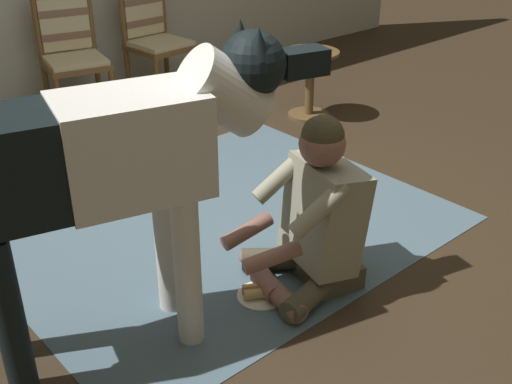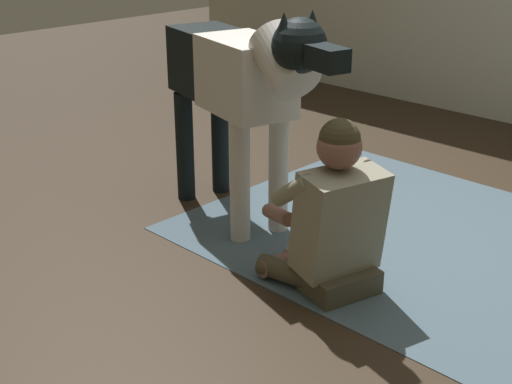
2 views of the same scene
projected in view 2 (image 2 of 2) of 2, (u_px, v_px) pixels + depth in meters
name	position (u px, v px, depth m)	size (l,w,h in m)	color
ground_plane	(405.00, 250.00, 3.87)	(15.45, 15.45, 0.00)	#34281A
area_rug	(417.00, 237.00, 4.00)	(2.40, 1.99, 0.01)	#4D6371
person_sitting_on_floor	(333.00, 220.00, 3.38)	(0.68, 0.58, 0.86)	#4D4735
large_dog	(240.00, 81.00, 3.90)	(1.64, 0.60, 1.29)	silver
hot_dog_on_plate	(299.00, 258.00, 3.73)	(0.23, 0.23, 0.06)	white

